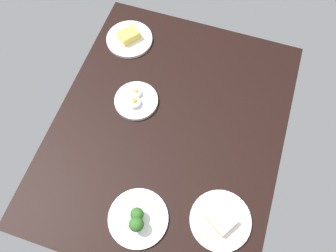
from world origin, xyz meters
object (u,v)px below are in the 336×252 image
object	(u,v)px
plate_sandwich	(221,220)
plate_eggs	(136,100)
plate_broccoli	(138,219)
plate_cheese	(129,38)

from	to	relation	value
plate_sandwich	plate_eggs	bearing A→B (deg)	-128.58
plate_eggs	plate_broccoli	size ratio (longest dim) A/B	0.84
plate_broccoli	plate_sandwich	distance (cm)	28.60
plate_eggs	plate_sandwich	world-z (taller)	plate_eggs
plate_cheese	plate_sandwich	distance (cm)	86.62
plate_broccoli	plate_cheese	size ratio (longest dim) A/B	1.03
plate_eggs	plate_broccoli	distance (cm)	47.27
plate_broccoli	plate_cheese	distance (cm)	79.00
plate_sandwich	plate_broccoli	bearing A→B (deg)	-72.50
plate_eggs	plate_cheese	xyz separation A→B (cm)	(-28.61, -13.88, 0.04)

